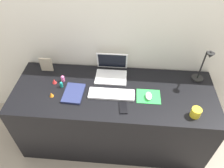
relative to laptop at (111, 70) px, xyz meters
The scene contains 16 objects.
ground_plane 0.83m from the laptop, 80.00° to the right, with size 6.00×6.00×0.00m, color gray.
back_wall 0.16m from the laptop, 75.01° to the left, with size 3.06×0.05×1.50m, color silver.
desk 0.49m from the laptop, 80.00° to the right, with size 1.86×0.69×0.74m, color black.
laptop is the anchor object (origin of this frame).
keyboard 0.28m from the laptop, 85.18° to the right, with size 0.41×0.13×0.02m, color white.
mousepad 0.45m from the laptop, 37.73° to the right, with size 0.21×0.17×0.00m, color green.
mouse 0.46m from the laptop, 39.04° to the right, with size 0.06×0.10×0.03m, color white.
cell_phone 0.45m from the laptop, 72.29° to the right, with size 0.06×0.13×0.01m, color black.
desk_lamp 0.84m from the laptop, ahead, with size 0.11×0.17×0.38m.
notebook_pad 0.44m from the laptop, 136.80° to the right, with size 0.17×0.24×0.02m, color navy.
picture_frame 0.65m from the laptop, behind, with size 0.12×0.02×0.15m, color #B2A58C.
coffee_mug 0.85m from the laptop, 32.07° to the right, with size 0.08×0.08×0.08m, color yellow.
toy_figurine_red 0.56m from the laptop, 161.93° to the right, with size 0.04×0.04×0.05m, color red.
toy_figurine_orange 0.61m from the laptop, 146.14° to the right, with size 0.04×0.04×0.04m, color orange.
toy_figurine_pink 0.47m from the laptop, 163.02° to the right, with size 0.03×0.03×0.06m.
toy_figurine_teal 0.50m from the laptop, 154.31° to the right, with size 0.03×0.03×0.06m.
Camera 1 is at (0.10, -1.34, 2.15)m, focal length 34.16 mm.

